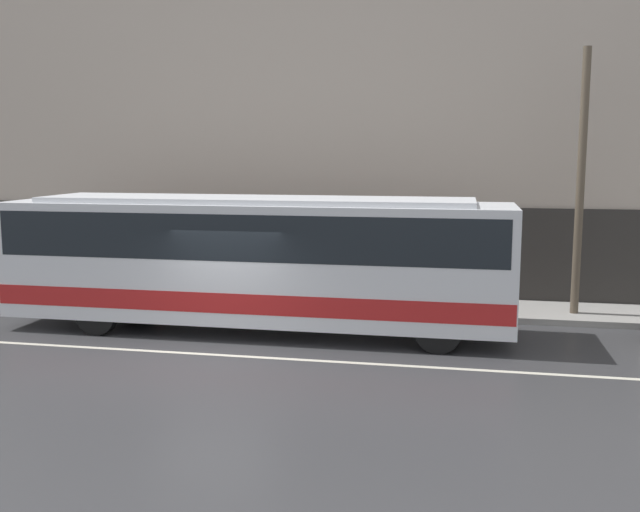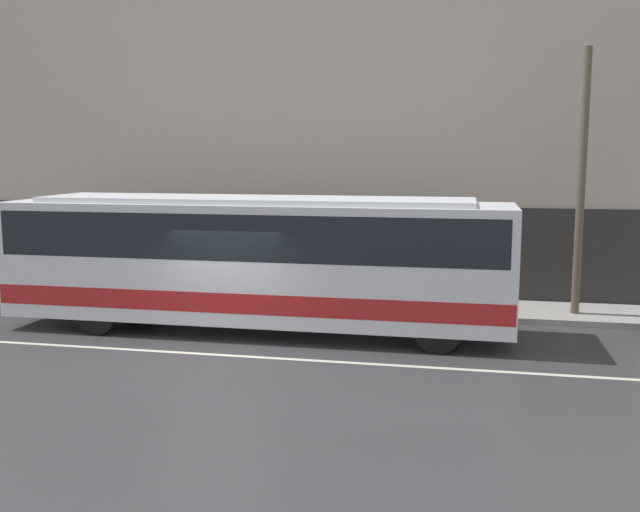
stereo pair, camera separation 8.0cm
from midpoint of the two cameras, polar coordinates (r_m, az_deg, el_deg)
ground_plane at (r=15.16m, az=-8.70°, el=-7.82°), size 60.00×60.00×0.00m
sidewalk at (r=19.92m, az=-3.61°, el=-3.62°), size 60.00×2.33×0.16m
building_facade at (r=20.79m, az=-2.79°, el=11.05°), size 60.00×0.35×10.77m
lane_stripe at (r=15.16m, az=-8.70°, el=-7.81°), size 54.00×0.14×0.01m
transit_bus at (r=16.72m, az=-5.33°, el=-0.01°), size 11.80×2.53×3.16m
utility_pole_near at (r=18.78m, az=20.01°, el=5.51°), size 0.20×0.20×6.55m
pedestrian_waiting at (r=20.40m, az=-13.29°, el=-1.35°), size 0.36×0.36×1.51m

